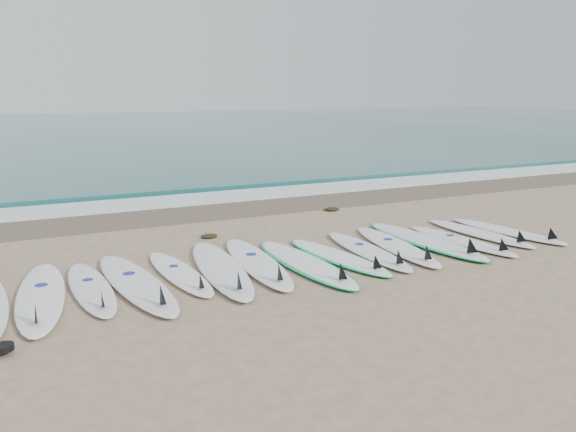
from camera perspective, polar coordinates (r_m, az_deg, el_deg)
name	(u,v)px	position (r m, az deg, el deg)	size (l,w,h in m)	color
ground	(300,263)	(8.53, 1.18, -4.77)	(120.00, 120.00, 0.00)	#977E62
ocean	(82,129)	(40.03, -20.22, 8.28)	(120.00, 55.00, 0.03)	#266261
wet_sand_band	(215,211)	(12.22, -7.40, 0.52)	(120.00, 1.80, 0.01)	brown
foam_band	(197,199)	(13.53, -9.23, 1.71)	(120.00, 1.40, 0.04)	silver
wave_crest	(181,188)	(14.95, -10.85, 2.80)	(120.00, 1.00, 0.10)	#266261
surfboard_1	(40,296)	(7.66, -23.85, -7.48)	(0.77, 2.80, 0.35)	white
surfboard_2	(92,288)	(7.75, -19.33, -6.95)	(0.61, 2.37, 0.30)	white
surfboard_3	(137,283)	(7.73, -15.07, -6.61)	(0.93, 2.92, 0.37)	white
surfboard_4	(181,273)	(8.04, -10.85, -5.74)	(0.67, 2.33, 0.29)	white
surfboard_5	(222,269)	(8.11, -6.76, -5.32)	(0.89, 2.95, 0.37)	white
surfboard_6	(258,263)	(8.35, -3.06, -4.75)	(0.79, 2.80, 0.35)	white
surfboard_7	(306,263)	(8.34, 1.87, -4.82)	(0.79, 2.74, 0.34)	white
surfboard_8	(339,257)	(8.71, 5.22, -4.15)	(0.93, 2.44, 0.30)	white
surfboard_9	(369,251)	(9.05, 8.24, -3.51)	(0.62, 2.50, 0.32)	white
surfboard_10	(398,246)	(9.39, 11.08, -3.01)	(0.86, 2.67, 0.34)	white
surfboard_11	(426,241)	(9.84, 13.87, -2.44)	(0.86, 2.89, 0.36)	white
surfboard_12	(463,241)	(10.02, 17.38, -2.40)	(0.72, 2.39, 0.30)	white
surfboard_13	(481,233)	(10.64, 19.05, -1.65)	(0.71, 2.43, 0.31)	white
surfboard_14	(509,231)	(10.97, 21.57, -1.43)	(0.86, 2.43, 0.30)	white
seaweed_near	(209,236)	(10.05, -8.01, -2.02)	(0.31, 0.24, 0.06)	black
seaweed_far	(332,209)	(12.21, 4.47, 0.71)	(0.34, 0.26, 0.07)	black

